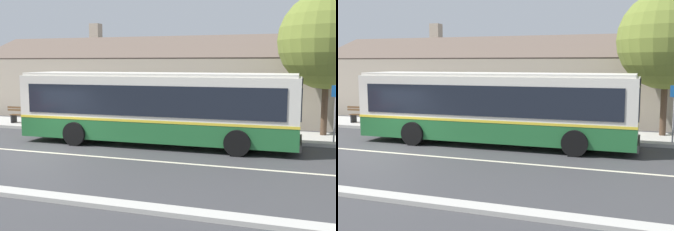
% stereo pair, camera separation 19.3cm
% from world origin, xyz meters
% --- Properties ---
extents(ground_plane, '(300.00, 300.00, 0.00)m').
position_xyz_m(ground_plane, '(0.00, 0.00, 0.00)').
color(ground_plane, '#38383A').
extents(sidewalk_far, '(60.00, 3.00, 0.15)m').
position_xyz_m(sidewalk_far, '(0.00, 6.00, 0.07)').
color(sidewalk_far, '#ADAAA3').
rests_on(sidewalk_far, ground).
extents(lane_divider_stripe, '(60.00, 0.16, 0.01)m').
position_xyz_m(lane_divider_stripe, '(0.00, 0.00, 0.00)').
color(lane_divider_stripe, beige).
rests_on(lane_divider_stripe, ground).
extents(community_building, '(27.19, 8.38, 6.22)m').
position_xyz_m(community_building, '(2.30, 12.96, 1.95)').
color(community_building, tan).
rests_on(community_building, ground).
extents(transit_bus, '(11.79, 2.94, 3.04)m').
position_xyz_m(transit_bus, '(3.68, 2.90, 1.64)').
color(transit_bus, '#236633').
rests_on(transit_bus, ground).
extents(bench_by_building, '(1.51, 0.51, 0.94)m').
position_xyz_m(bench_by_building, '(-5.14, 5.44, 0.56)').
color(bench_by_building, brown).
rests_on(bench_by_building, sidewalk_far).
extents(street_tree_primary, '(4.42, 4.42, 6.67)m').
position_xyz_m(street_tree_primary, '(10.44, 6.80, 4.46)').
color(street_tree_primary, '#4C3828').
rests_on(street_tree_primary, ground).
extents(bus_stop_sign, '(0.36, 0.07, 2.40)m').
position_xyz_m(bus_stop_sign, '(10.81, 4.99, 1.64)').
color(bus_stop_sign, gray).
rests_on(bus_stop_sign, sidewalk_far).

